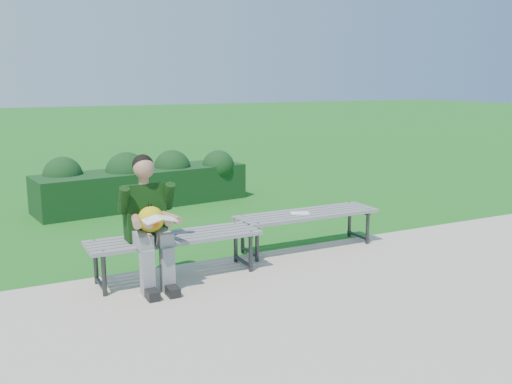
% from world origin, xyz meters
% --- Properties ---
extents(ground, '(80.00, 80.00, 0.00)m').
position_xyz_m(ground, '(0.00, 0.00, 0.00)').
color(ground, '#397923').
rests_on(ground, ground).
extents(walkway, '(30.00, 3.50, 0.02)m').
position_xyz_m(walkway, '(0.00, -1.75, 0.01)').
color(walkway, '#B3A797').
rests_on(walkway, ground).
extents(hedge, '(3.56, 1.30, 0.91)m').
position_xyz_m(hedge, '(-0.01, 3.28, 0.39)').
color(hedge, '#124015').
rests_on(hedge, ground).
extents(bench_left, '(1.80, 0.50, 0.46)m').
position_xyz_m(bench_left, '(-0.72, -0.39, 0.42)').
color(bench_left, slate).
rests_on(bench_left, walkway).
extents(bench_right, '(1.80, 0.50, 0.46)m').
position_xyz_m(bench_right, '(1.06, -0.11, 0.42)').
color(bench_right, slate).
rests_on(bench_right, walkway).
extents(seated_boy, '(0.56, 0.76, 1.31)m').
position_xyz_m(seated_boy, '(-1.02, -0.48, 0.71)').
color(seated_boy, gray).
rests_on(seated_boy, walkway).
extents(paper_sheet, '(0.26, 0.23, 0.01)m').
position_xyz_m(paper_sheet, '(0.96, -0.11, 0.47)').
color(paper_sheet, white).
rests_on(paper_sheet, bench_right).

